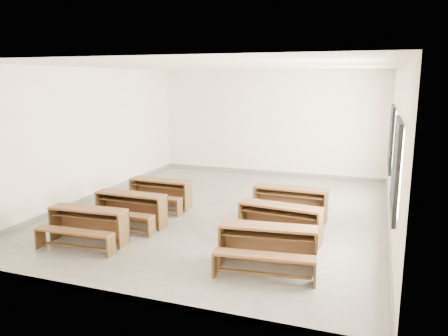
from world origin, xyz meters
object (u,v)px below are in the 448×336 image
(desk_set_1, at_px, (130,207))
(desk_set_2, at_px, (159,191))
(desk_set_4, at_px, (279,221))
(desk_set_5, at_px, (290,201))
(desk_set_3, at_px, (268,244))
(desk_set_0, at_px, (87,223))

(desk_set_1, xyz_separation_m, desk_set_2, (-0.03, 1.33, -0.01))
(desk_set_4, xyz_separation_m, desk_set_5, (-0.07, 1.32, 0.01))
(desk_set_4, bearing_deg, desk_set_3, -80.21)
(desk_set_2, relative_size, desk_set_5, 0.94)
(desk_set_1, xyz_separation_m, desk_set_4, (3.05, 0.13, 0.01))
(desk_set_3, bearing_deg, desk_set_4, 87.06)
(desk_set_1, relative_size, desk_set_5, 0.95)
(desk_set_2, distance_m, desk_set_3, 3.98)
(desk_set_0, distance_m, desk_set_5, 4.08)
(desk_set_3, bearing_deg, desk_set_0, 173.99)
(desk_set_1, relative_size, desk_set_2, 1.01)
(desk_set_3, xyz_separation_m, desk_set_5, (-0.15, 2.52, 0.00))
(desk_set_1, height_order, desk_set_3, desk_set_3)
(desk_set_4, bearing_deg, desk_set_0, -153.00)
(desk_set_2, height_order, desk_set_4, desk_set_4)
(desk_set_1, bearing_deg, desk_set_4, 3.21)
(desk_set_0, xyz_separation_m, desk_set_2, (0.16, 2.45, 0.00))
(desk_set_3, bearing_deg, desk_set_2, 135.94)
(desk_set_3, relative_size, desk_set_4, 1.01)
(desk_set_1, distance_m, desk_set_4, 3.05)
(desk_set_1, relative_size, desk_set_4, 0.94)
(desk_set_4, bearing_deg, desk_set_2, 164.60)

